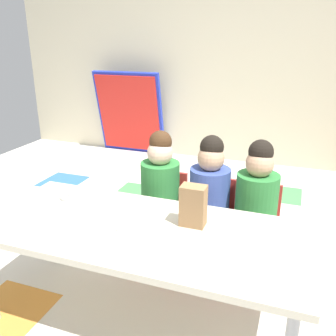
% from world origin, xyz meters
% --- Properties ---
extents(ground_plane, '(6.29, 4.60, 0.02)m').
position_xyz_m(ground_plane, '(0.00, 0.00, -0.01)').
color(ground_plane, silver).
extents(back_wall, '(6.29, 0.10, 2.77)m').
position_xyz_m(back_wall, '(0.00, 2.30, 1.38)').
color(back_wall, beige).
rests_on(back_wall, ground_plane).
extents(craft_table, '(1.70, 0.75, 0.56)m').
position_xyz_m(craft_table, '(-0.15, -0.67, 0.52)').
color(craft_table, beige).
rests_on(craft_table, ground_plane).
extents(seated_child_near_camera, '(0.32, 0.31, 0.92)m').
position_xyz_m(seated_child_near_camera, '(-0.28, -0.06, 0.55)').
color(seated_child_near_camera, red).
rests_on(seated_child_near_camera, ground_plane).
extents(seated_child_middle_seat, '(0.34, 0.34, 0.92)m').
position_xyz_m(seated_child_middle_seat, '(0.06, -0.06, 0.55)').
color(seated_child_middle_seat, red).
rests_on(seated_child_middle_seat, ground_plane).
extents(seated_child_far_right, '(0.32, 0.31, 0.92)m').
position_xyz_m(seated_child_far_right, '(0.36, -0.06, 0.55)').
color(seated_child_far_right, red).
rests_on(seated_child_far_right, ground_plane).
extents(folded_activity_table, '(0.90, 0.29, 1.09)m').
position_xyz_m(folded_activity_table, '(-1.55, 2.10, 0.54)').
color(folded_activity_table, '#1E33BF').
rests_on(folded_activity_table, ground_plane).
extents(paper_bag_brown, '(0.13, 0.09, 0.22)m').
position_xyz_m(paper_bag_brown, '(0.09, -0.55, 0.67)').
color(paper_bag_brown, '#9E754C').
rests_on(paper_bag_brown, craft_table).
extents(paper_plate_near_edge, '(0.18, 0.18, 0.01)m').
position_xyz_m(paper_plate_near_edge, '(-0.71, -0.50, 0.57)').
color(paper_plate_near_edge, white).
rests_on(paper_plate_near_edge, craft_table).
extents(paper_plate_center_table, '(0.18, 0.18, 0.01)m').
position_xyz_m(paper_plate_center_table, '(-0.21, -0.67, 0.57)').
color(paper_plate_center_table, white).
rests_on(paper_plate_center_table, craft_table).
extents(donut_powdered_on_plate, '(0.11, 0.11, 0.03)m').
position_xyz_m(donut_powdered_on_plate, '(-0.71, -0.50, 0.59)').
color(donut_powdered_on_plate, white).
rests_on(donut_powdered_on_plate, craft_table).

